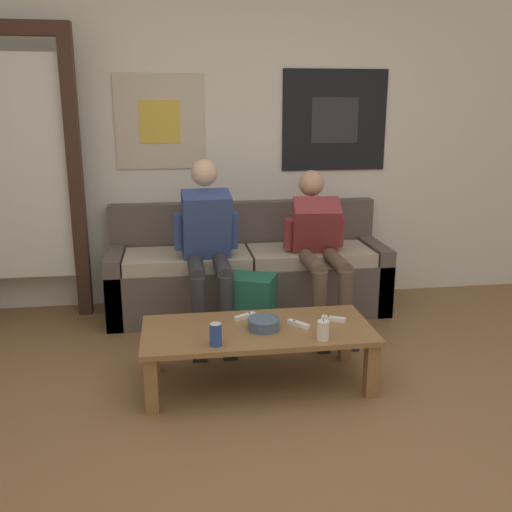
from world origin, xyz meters
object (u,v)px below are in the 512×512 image
Objects in this scene: pillar_candle at (323,330)px; game_controller_far_center at (298,324)px; backpack at (250,312)px; drink_can_blue at (216,334)px; game_controller_near_right at (245,316)px; person_seated_teen at (319,242)px; game_controller_near_left at (334,319)px; person_seated_adult at (207,241)px; coffee_table at (258,336)px; couch at (248,274)px; ceramic_bowl at (264,323)px.

pillar_candle reaches higher than game_controller_far_center.
pillar_candle is (0.29, -0.80, 0.17)m from backpack.
drink_can_blue is 0.87× the size of game_controller_near_right.
person_seated_teen is 0.91m from game_controller_near_left.
backpack is at bearing 109.46° from game_controller_far_center.
backpack is at bearing -49.65° from person_seated_adult.
coffee_table is 0.25m from game_controller_far_center.
coffee_table is (-0.11, -1.24, 0.00)m from couch.
game_controller_near_right is (-0.05, 0.17, 0.06)m from coffee_table.
person_seated_adult is 8.55× the size of game_controller_near_right.
person_seated_teen is at bearing 58.95° from ceramic_bowl.
couch is 1.25m from game_controller_far_center.
couch reaches higher than backpack.
game_controller_far_center is (0.21, -0.58, 0.13)m from backpack.
ceramic_bowl is at bearing 32.84° from drink_can_blue.
person_seated_adult is (-0.22, 0.88, 0.36)m from coffee_table.
couch is 1.25m from game_controller_near_left.
game_controller_far_center is (-0.35, -0.91, -0.26)m from person_seated_teen.
person_seated_teen reaches higher than backpack.
couch reaches higher than coffee_table.
couch is 1.27m from ceramic_bowl.
backpack is at bearing 78.56° from game_controller_near_right.
game_controller_far_center is (0.50, 0.20, -0.05)m from drink_can_blue.
person_seated_teen reaches higher than game_controller_near_right.
person_seated_teen is (0.82, 0.03, -0.04)m from person_seated_adult.
person_seated_adult is 2.54× the size of backpack.
drink_can_blue is at bearing -147.16° from ceramic_bowl.
backpack is 0.87m from pillar_candle.
person_seated_adult is at bearing 105.83° from ceramic_bowl.
backpack reaches higher than game_controller_far_center.
backpack reaches higher than ceramic_bowl.
backpack is 3.37× the size of game_controller_near_right.
pillar_candle reaches higher than coffee_table.
pillar_candle is 0.30m from game_controller_near_left.
couch reaches higher than game_controller_near_right.
game_controller_near_left and game_controller_far_center have the same top height.
game_controller_near_right is at bearing 61.16° from drink_can_blue.
backpack is 3.86× the size of drink_can_blue.
backpack is 3.35× the size of game_controller_near_left.
couch reaches higher than pillar_candle.
game_controller_near_left is (-0.13, -0.86, -0.26)m from person_seated_teen.
drink_can_blue is 0.93× the size of game_controller_far_center.
person_seated_adult reaches higher than couch.
person_seated_adult is at bearing 129.41° from game_controller_near_left.
person_seated_teen reaches higher than couch.
game_controller_far_center is at bearing -70.54° from backpack.
drink_can_blue is at bearing 178.79° from pillar_candle.
backpack is 3.59× the size of game_controller_far_center.
backpack is (0.03, 0.58, -0.07)m from coffee_table.
backpack is 3.96× the size of pillar_candle.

